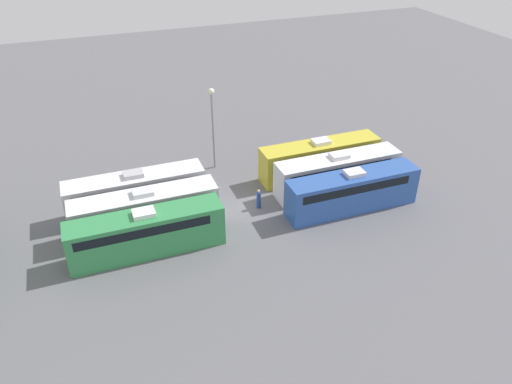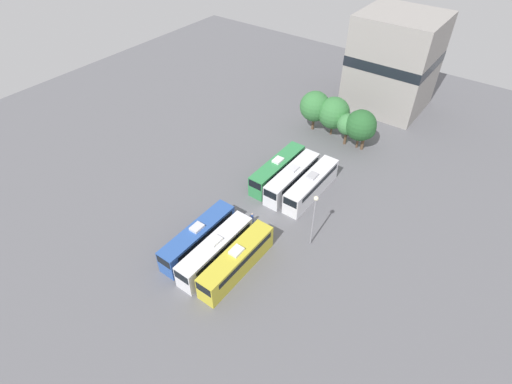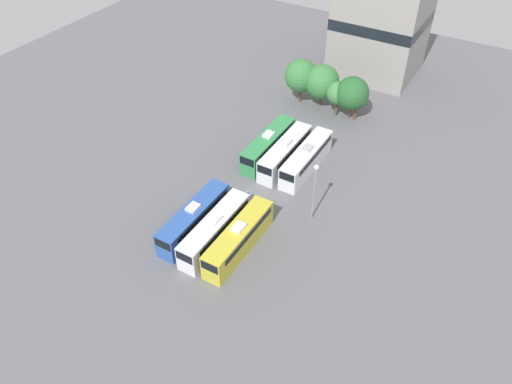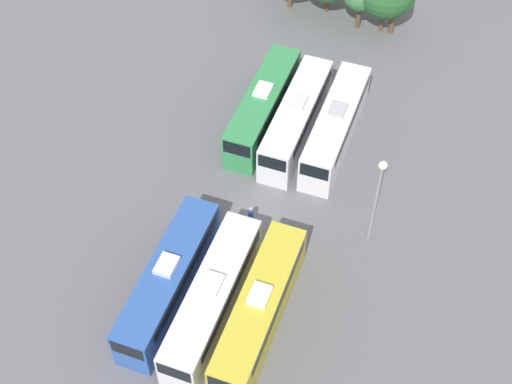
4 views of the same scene
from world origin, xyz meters
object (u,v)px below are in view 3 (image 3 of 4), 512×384
object	(u,v)px
bus_5	(307,158)
tree_0	(301,76)
bus_0	(194,218)
bus_3	(268,144)
worker_person	(248,197)
depot_building	(381,24)
bus_2	(239,238)
light_pole	(315,183)
tree_1	(322,82)
tree_3	(352,93)
tree_4	(357,98)
bus_1	(215,229)
tree_2	(338,93)
bus_4	(285,152)

from	to	relation	value
bus_5	tree_0	xyz separation A→B (m)	(-8.78, 15.58, 2.71)
bus_0	bus_5	xyz separation A→B (m)	(6.16, 17.01, 0.00)
bus_3	worker_person	bearing A→B (deg)	-75.17
bus_3	depot_building	world-z (taller)	depot_building
bus_2	bus_5	size ratio (longest dim) A/B	1.00
light_pole	tree_1	size ratio (longest dim) A/B	1.16
depot_building	worker_person	bearing A→B (deg)	-91.79
tree_3	bus_2	bearing A→B (deg)	-90.18
light_pole	tree_4	world-z (taller)	light_pole
tree_1	bus_5	bearing A→B (deg)	-71.59
tree_0	depot_building	bearing A→B (deg)	67.17
depot_building	bus_1	bearing A→B (deg)	-91.18
tree_0	tree_3	xyz separation A→B (m)	(8.88, -0.58, -0.26)
bus_2	light_pole	xyz separation A→B (m)	(4.85, 8.81, 3.62)
bus_1	tree_4	bearing A→B (deg)	82.89
tree_1	tree_2	distance (m)	3.58
bus_1	tree_1	world-z (taller)	tree_1
bus_1	light_pole	distance (m)	12.55
bus_4	bus_5	distance (m)	3.08
bus_3	tree_4	xyz separation A→B (m)	(6.93, 14.85, 1.96)
bus_0	tree_0	world-z (taller)	tree_0
tree_0	tree_4	xyz separation A→B (m)	(9.78, -0.58, -0.75)
bus_0	tree_3	xyz separation A→B (m)	(6.26, 32.01, 2.45)
tree_3	tree_1	bearing A→B (deg)	169.31
bus_4	light_pole	bearing A→B (deg)	-45.33
tree_0	bus_4	bearing A→B (deg)	-70.15
bus_0	tree_4	bearing A→B (deg)	77.39
tree_0	tree_2	xyz separation A→B (m)	(6.76, -0.85, -0.75)
worker_person	bus_2	bearing A→B (deg)	-65.70
bus_3	tree_1	bearing A→B (deg)	87.83
bus_3	depot_building	size ratio (longest dim) A/B	0.67
bus_4	tree_1	bearing A→B (deg)	97.93
light_pole	bus_4	bearing A→B (deg)	134.67
tree_4	tree_1	bearing A→B (deg)	170.87
bus_3	bus_5	bearing A→B (deg)	-1.55
bus_2	tree_1	xyz separation A→B (m)	(-5.33, 33.09, 2.40)
bus_4	tree_1	size ratio (longest dim) A/B	1.66
bus_2	tree_2	world-z (taller)	tree_2
bus_3	bus_2	bearing A→B (deg)	-71.01
bus_3	tree_2	size ratio (longest dim) A/B	2.06
bus_1	worker_person	xyz separation A→B (m)	(-0.28, 7.59, -0.99)
tree_1	tree_4	xyz separation A→B (m)	(6.33, -1.02, -0.43)
bus_2	bus_5	world-z (taller)	same
tree_1	depot_building	distance (m)	16.57
bus_3	depot_building	distance (m)	32.45
bus_5	depot_building	size ratio (longest dim) A/B	0.67
bus_5	light_pole	xyz separation A→B (m)	(4.84, -8.26, 3.62)
bus_0	bus_1	xyz separation A→B (m)	(3.13, -0.32, 0.00)
bus_2	tree_3	bearing A→B (deg)	89.82
bus_3	tree_3	xyz separation A→B (m)	(6.03, 14.84, 2.45)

